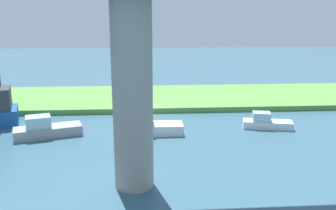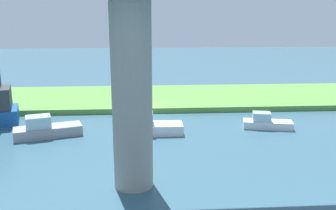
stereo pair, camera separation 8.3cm
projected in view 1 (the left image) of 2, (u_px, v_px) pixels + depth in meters
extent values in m
plane|color=#386075|center=(144.00, 114.00, 33.48)|extent=(160.00, 160.00, 0.00)
cube|color=#5B9342|center=(144.00, 98.00, 39.24)|extent=(80.00, 12.00, 0.50)
cylinder|color=#9E998E|center=(133.00, 96.00, 17.97)|extent=(2.03, 2.03, 9.65)
cylinder|color=#2D334C|center=(144.00, 102.00, 34.74)|extent=(0.29, 0.29, 0.55)
cylinder|color=gold|center=(143.00, 96.00, 34.61)|extent=(0.39, 0.39, 0.60)
sphere|color=tan|center=(143.00, 92.00, 34.51)|extent=(0.24, 0.24, 0.24)
cylinder|color=brown|center=(120.00, 99.00, 35.00)|extent=(0.20, 0.20, 1.03)
cube|color=#99999E|center=(48.00, 131.00, 26.99)|extent=(5.16, 3.15, 0.76)
cube|color=silver|center=(38.00, 122.00, 26.57)|extent=(2.09, 1.86, 0.86)
cube|color=white|center=(267.00, 124.00, 29.06)|extent=(4.07, 2.17, 0.60)
cube|color=silver|center=(261.00, 116.00, 28.98)|extent=(1.59, 1.37, 0.69)
cube|color=white|center=(150.00, 129.00, 27.59)|extent=(5.05, 1.83, 0.78)
cube|color=silver|center=(141.00, 118.00, 27.36)|extent=(1.82, 1.45, 0.89)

